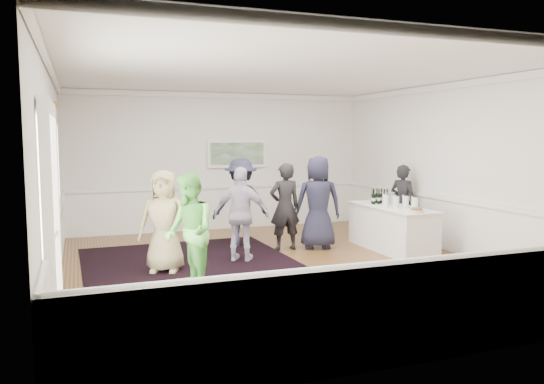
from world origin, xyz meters
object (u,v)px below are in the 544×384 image
object	(u,v)px
guest_navy	(318,202)
nut_bowl	(417,210)
guest_tan	(164,221)
guest_dark_b	(285,207)
bartender	(403,203)
ice_bucket	(388,199)
guest_dark_a	(241,202)
guest_lilac	(242,214)
guest_green	(189,232)
serving_table	(392,228)

from	to	relation	value
guest_navy	nut_bowl	distance (m)	1.93
guest_tan	guest_navy	xyz separation A→B (m)	(3.10, 0.83, 0.08)
guest_tan	guest_dark_b	size ratio (longest dim) A/B	0.99
bartender	ice_bucket	world-z (taller)	bartender
ice_bucket	nut_bowl	distance (m)	1.08
bartender	nut_bowl	xyz separation A→B (m)	(-0.77, -1.57, 0.09)
bartender	guest_dark_a	size ratio (longest dim) A/B	0.91
bartender	guest_dark_b	distance (m)	2.64
guest_navy	guest_dark_a	bearing A→B (deg)	-12.21
bartender	guest_navy	world-z (taller)	guest_navy
guest_lilac	guest_dark_b	size ratio (longest dim) A/B	0.99
guest_green	guest_navy	distance (m)	3.50
serving_table	bartender	xyz separation A→B (m)	(0.72, 0.72, 0.37)
guest_tan	guest_lilac	distance (m)	1.42
guest_lilac	guest_dark_a	world-z (taller)	guest_dark_a
bartender	guest_green	xyz separation A→B (m)	(-4.89, -1.99, 0.04)
guest_lilac	serving_table	bearing A→B (deg)	-151.94
ice_bucket	guest_dark_b	bearing A→B (deg)	164.87
serving_table	ice_bucket	xyz separation A→B (m)	(0.04, 0.22, 0.54)
guest_green	guest_lilac	xyz separation A→B (m)	(1.19, 1.39, -0.01)
guest_dark_a	guest_lilac	bearing A→B (deg)	78.05
guest_tan	guest_lilac	xyz separation A→B (m)	(1.39, 0.29, 0.00)
serving_table	guest_dark_b	distance (m)	2.10
guest_dark_b	nut_bowl	bearing A→B (deg)	139.61
bartender	guest_dark_a	xyz separation A→B (m)	(-3.32, 0.67, 0.08)
guest_navy	ice_bucket	distance (m)	1.37
serving_table	guest_dark_a	size ratio (longest dim) A/B	1.20
guest_tan	guest_dark_b	world-z (taller)	guest_dark_b
guest_green	ice_bucket	xyz separation A→B (m)	(4.21, 1.50, 0.13)
guest_lilac	guest_dark_b	bearing A→B (deg)	-118.76
bartender	guest_tan	xyz separation A→B (m)	(-5.08, -0.89, 0.03)
guest_dark_b	guest_navy	size ratio (longest dim) A/B	0.92
guest_lilac	guest_dark_a	bearing A→B (deg)	-76.11
guest_green	guest_dark_a	world-z (taller)	guest_dark_a
bartender	guest_dark_a	distance (m)	3.39
guest_tan	guest_dark_a	xyz separation A→B (m)	(1.76, 1.56, 0.05)
ice_bucket	guest_lilac	bearing A→B (deg)	-177.95
ice_bucket	guest_tan	bearing A→B (deg)	-174.90
serving_table	guest_navy	size ratio (longest dim) A/B	1.16
guest_green	ice_bucket	bearing A→B (deg)	101.84
guest_lilac	guest_green	bearing A→B (deg)	79.57
guest_green	guest_dark_b	bearing A→B (deg)	124.23
bartender	guest_navy	size ratio (longest dim) A/B	0.88
bartender	guest_lilac	distance (m)	3.75
guest_dark_a	nut_bowl	size ratio (longest dim) A/B	6.95
serving_table	ice_bucket	size ratio (longest dim) A/B	8.10
bartender	guest_lilac	world-z (taller)	guest_lilac
bartender	guest_dark_b	size ratio (longest dim) A/B	0.95
guest_tan	bartender	bearing A→B (deg)	31.16
serving_table	guest_lilac	distance (m)	3.00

